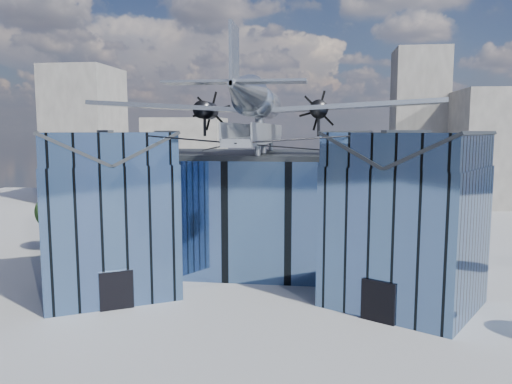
# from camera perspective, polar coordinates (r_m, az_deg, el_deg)

# --- Properties ---
(ground_plane) EXTENTS (120.00, 120.00, 0.00)m
(ground_plane) POSITION_cam_1_polar(r_m,az_deg,el_deg) (37.26, -0.41, -11.44)
(ground_plane) COLOR gray
(museum) EXTENTS (32.88, 24.50, 17.60)m
(museum) POSITION_cam_1_polar(r_m,az_deg,el_deg) (41.58, 0.68, -1.62)
(museum) COLOR #4A6997
(museum) RESTS_ON ground
(bg_towers) EXTENTS (77.00, 24.50, 26.00)m
(bg_towers) POSITION_cam_1_polar(r_m,az_deg,el_deg) (85.57, 5.19, 5.86)
(bg_towers) COLOR gray
(bg_towers) RESTS_ON ground
(tree_side_w) EXTENTS (4.72, 4.72, 5.74)m
(tree_side_w) POSITION_cam_1_polar(r_m,az_deg,el_deg) (52.64, -22.03, -2.12)
(tree_side_w) COLOR #382316
(tree_side_w) RESTS_ON ground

